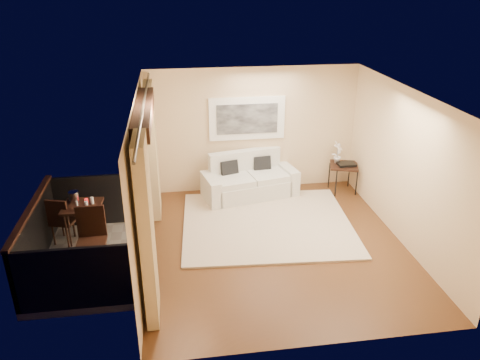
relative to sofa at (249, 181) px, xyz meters
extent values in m
plane|color=brown|center=(0.15, -2.09, -0.34)|extent=(5.00, 5.00, 0.00)
plane|color=white|center=(0.15, -2.09, 2.36)|extent=(5.00, 5.00, 0.00)
plane|color=beige|center=(0.15, 0.41, 1.01)|extent=(4.50, 0.00, 4.50)
plane|color=beige|center=(0.15, -4.59, 1.01)|extent=(4.50, 0.00, 4.50)
plane|color=beige|center=(2.40, -2.09, 1.01)|extent=(0.00, 5.00, 5.00)
plane|color=beige|center=(-2.10, -0.24, 1.01)|extent=(0.00, 2.70, 2.70)
plane|color=beige|center=(-2.10, -3.94, 1.01)|extent=(0.00, 2.70, 2.70)
plane|color=beige|center=(-2.10, -2.09, 2.21)|extent=(0.00, 2.40, 2.40)
cube|color=black|center=(-1.98, -2.09, 2.18)|extent=(0.28, 2.40, 0.22)
cube|color=#605B56|center=(-3.00, -2.09, -0.40)|extent=(1.80, 2.60, 0.12)
cube|color=black|center=(-3.86, -2.09, 0.16)|extent=(0.06, 2.60, 1.00)
cube|color=black|center=(-3.00, -0.82, 0.16)|extent=(1.80, 0.06, 1.00)
cube|color=black|center=(-3.00, -3.36, 0.16)|extent=(1.80, 0.06, 1.00)
cube|color=black|center=(-3.86, -2.09, 0.68)|extent=(0.10, 2.60, 0.06)
cube|color=#D0B580|center=(-1.96, -0.54, 0.98)|extent=(0.16, 0.75, 2.62)
cube|color=#D0B580|center=(-1.96, -3.64, 0.98)|extent=(0.16, 0.75, 2.62)
cylinder|color=#4C473F|center=(-1.96, -2.09, 2.29)|extent=(0.04, 4.80, 0.04)
cube|color=white|center=(0.02, 0.38, 1.28)|extent=(1.62, 0.05, 0.92)
cube|color=black|center=(0.02, 0.35, 1.28)|extent=(1.30, 0.02, 0.64)
cube|color=beige|center=(0.14, -1.34, -0.32)|extent=(3.37, 2.98, 0.04)
cube|color=silver|center=(0.02, -0.07, -0.14)|extent=(1.74, 1.16, 0.40)
cube|color=silver|center=(-0.05, 0.25, 0.23)|extent=(1.61, 0.54, 0.77)
cube|color=silver|center=(-0.84, -0.25, -0.04)|extent=(0.40, 0.88, 0.58)
cube|color=silver|center=(0.87, 0.11, -0.04)|extent=(0.40, 0.88, 0.58)
cube|color=silver|center=(-0.36, -0.18, 0.13)|extent=(0.89, 0.89, 0.13)
cube|color=silver|center=(0.40, -0.02, 0.13)|extent=(0.89, 0.89, 0.13)
cube|color=black|center=(-0.41, 0.03, 0.29)|extent=(0.41, 0.28, 0.39)
cube|color=black|center=(0.33, 0.19, 0.29)|extent=(0.39, 0.21, 0.39)
cube|color=black|center=(2.08, -0.09, 0.28)|extent=(0.73, 0.73, 0.04)
cylinder|color=black|center=(1.85, -0.32, -0.04)|extent=(0.03, 0.03, 0.59)
cylinder|color=black|center=(2.31, -0.32, -0.04)|extent=(0.03, 0.03, 0.59)
cylinder|color=black|center=(1.85, 0.14, -0.04)|extent=(0.03, 0.03, 0.59)
cylinder|color=black|center=(2.31, 0.14, -0.04)|extent=(0.03, 0.03, 0.59)
cube|color=black|center=(2.12, -0.13, 0.32)|extent=(0.38, 0.29, 0.05)
imported|color=white|center=(1.95, 0.02, 0.55)|extent=(0.31, 0.31, 0.50)
cube|color=black|center=(-3.19, -1.52, 0.39)|extent=(0.68, 0.68, 0.05)
cylinder|color=black|center=(-3.45, -1.78, 0.01)|extent=(0.04, 0.04, 0.70)
cylinder|color=black|center=(-2.93, -1.78, 0.01)|extent=(0.04, 0.04, 0.70)
cylinder|color=black|center=(-3.45, -1.26, 0.01)|extent=(0.04, 0.04, 0.70)
cylinder|color=black|center=(-2.93, -1.26, 0.01)|extent=(0.04, 0.04, 0.70)
cube|color=black|center=(-3.55, -1.41, 0.08)|extent=(0.49, 0.49, 0.05)
cube|color=black|center=(-3.60, -1.58, 0.31)|extent=(0.38, 0.16, 0.51)
cylinder|color=black|center=(-3.35, -1.31, -0.14)|extent=(0.03, 0.03, 0.40)
cylinder|color=black|center=(-3.65, -1.22, -0.14)|extent=(0.03, 0.03, 0.40)
cylinder|color=black|center=(-3.45, -1.61, -0.14)|extent=(0.03, 0.03, 0.40)
cylinder|color=black|center=(-3.75, -1.52, -0.14)|extent=(0.03, 0.03, 0.40)
cube|color=black|center=(-2.94, -2.39, 0.15)|extent=(0.45, 0.45, 0.05)
cube|color=black|center=(-2.94, -2.18, 0.42)|extent=(0.45, 0.05, 0.59)
cylinder|color=black|center=(-3.12, -2.57, -0.10)|extent=(0.03, 0.03, 0.46)
cylinder|color=black|center=(-2.76, -2.57, -0.10)|extent=(0.03, 0.03, 0.46)
cylinder|color=black|center=(-3.12, -2.20, -0.10)|extent=(0.03, 0.03, 0.46)
cylinder|color=black|center=(-2.76, -2.20, -0.10)|extent=(0.03, 0.03, 0.46)
cylinder|color=silver|center=(-3.33, -1.38, 0.52)|extent=(0.18, 0.18, 0.20)
cylinder|color=red|center=(-3.12, -1.42, 0.45)|extent=(0.06, 0.06, 0.07)
cylinder|color=white|center=(-3.22, -1.72, 0.51)|extent=(0.04, 0.04, 0.18)
cylinder|color=white|center=(-3.09, -1.64, 0.48)|extent=(0.06, 0.06, 0.12)
cylinder|color=white|center=(-3.02, -1.48, 0.48)|extent=(0.06, 0.06, 0.12)
camera|label=1|loc=(-1.52, -9.08, 4.08)|focal=35.00mm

